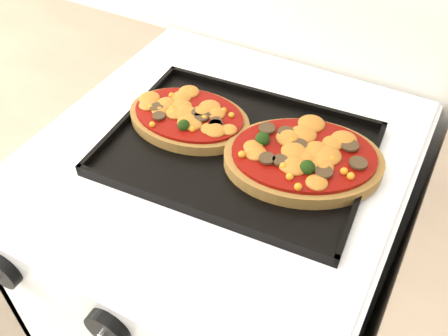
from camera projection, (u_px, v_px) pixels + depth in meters
The scene contains 7 objects.
stove at pixel (223, 294), 1.14m from camera, with size 0.60×0.60×0.91m, color silver.
control_panel at pixel (111, 314), 0.67m from camera, with size 0.60×0.02×0.09m, color silver.
knob_left at pixel (3, 271), 0.72m from camera, with size 0.06×0.06×0.02m, color black.
knob_center at pixel (108, 329), 0.65m from camera, with size 0.06×0.06×0.02m, color black.
baking_tray at pixel (239, 148), 0.80m from camera, with size 0.41×0.31×0.02m, color black.
pizza_left at pixel (189, 117), 0.84m from camera, with size 0.21×0.15×0.03m, color olive, non-canonical shape.
pizza_right at pixel (303, 157), 0.76m from camera, with size 0.25×0.18×0.04m, color olive, non-canonical shape.
Camera 1 is at (0.28, 1.16, 1.46)m, focal length 40.00 mm.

